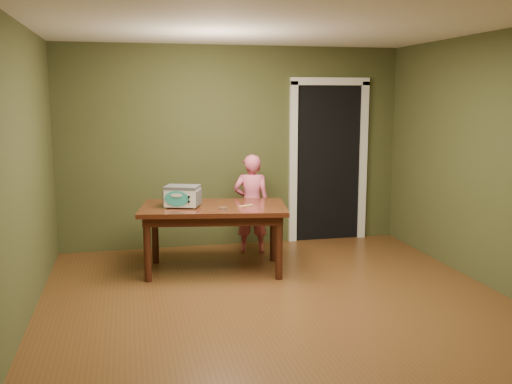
# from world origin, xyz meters

# --- Properties ---
(floor) EXTENTS (5.00, 5.00, 0.00)m
(floor) POSITION_xyz_m (0.00, 0.00, 0.00)
(floor) COLOR brown
(floor) RESTS_ON ground
(room_shell) EXTENTS (4.52, 5.02, 2.61)m
(room_shell) POSITION_xyz_m (0.00, 0.00, 1.71)
(room_shell) COLOR #3F4324
(room_shell) RESTS_ON ground
(doorway) EXTENTS (1.10, 0.66, 2.25)m
(doorway) POSITION_xyz_m (1.30, 2.78, 1.06)
(doorway) COLOR black
(doorway) RESTS_ON ground
(dining_table) EXTENTS (1.73, 1.15, 0.75)m
(dining_table) POSITION_xyz_m (-0.44, 1.37, 0.65)
(dining_table) COLOR #37170C
(dining_table) RESTS_ON floor
(toy_oven) EXTENTS (0.44, 0.37, 0.24)m
(toy_oven) POSITION_xyz_m (-0.79, 1.37, 0.88)
(toy_oven) COLOR #4C4F54
(toy_oven) RESTS_ON dining_table
(baking_pan) EXTENTS (0.10, 0.10, 0.02)m
(baking_pan) POSITION_xyz_m (-0.37, 1.16, 0.76)
(baking_pan) COLOR silver
(baking_pan) RESTS_ON dining_table
(spatula) EXTENTS (0.18, 0.09, 0.01)m
(spatula) POSITION_xyz_m (-0.09, 1.28, 0.75)
(spatula) COLOR #DCCC5F
(spatula) RESTS_ON dining_table
(child) EXTENTS (0.51, 0.39, 1.25)m
(child) POSITION_xyz_m (0.14, 2.05, 0.62)
(child) COLOR #DF5C7A
(child) RESTS_ON floor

